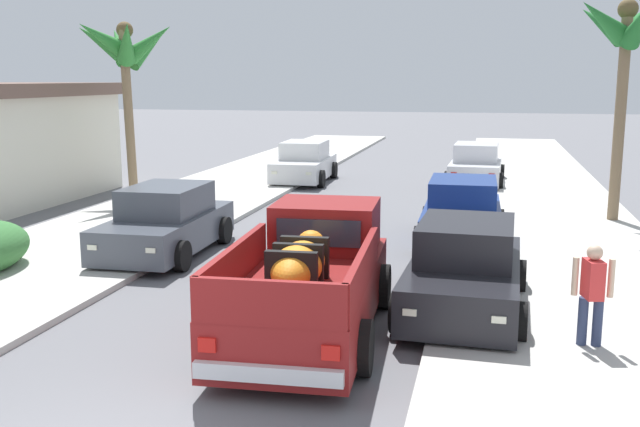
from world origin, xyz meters
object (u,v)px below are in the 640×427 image
object	(u,v)px
car_left_mid	(465,270)
palm_tree_right_mid	(631,35)
car_left_far	(476,166)
car_right_near	(166,223)
car_right_mid	(304,163)
pedestrian	(592,291)
car_left_near	(462,214)
palm_tree_right_fore	(125,50)
pickup_truck	(311,280)

from	to	relation	value
car_left_mid	palm_tree_right_mid	size ratio (longest dim) A/B	0.72
car_left_mid	car_left_far	bearing A→B (deg)	90.47
car_right_near	car_right_mid	bearing A→B (deg)	89.21
car_right_near	car_right_mid	size ratio (longest dim) A/B	1.00
car_left_far	palm_tree_right_mid	bearing A→B (deg)	-59.86
car_right_near	pedestrian	world-z (taller)	pedestrian
car_left_far	palm_tree_right_mid	distance (m)	8.81
car_left_far	pedestrian	xyz separation A→B (m)	(1.93, -16.75, 0.20)
palm_tree_right_mid	car_left_mid	bearing A→B (deg)	-113.67
car_right_mid	pedestrian	size ratio (longest dim) A/B	2.71
car_left_near	palm_tree_right_mid	size ratio (longest dim) A/B	0.72
car_right_mid	palm_tree_right_fore	xyz separation A→B (m)	(-4.22, -5.64, 4.00)
car_right_near	palm_tree_right_fore	size ratio (longest dim) A/B	0.76
pedestrian	pickup_truck	bearing A→B (deg)	179.85
palm_tree_right_mid	pedestrian	size ratio (longest dim) A/B	3.76
car_left_mid	car_left_far	world-z (taller)	same
car_right_mid	pedestrian	bearing A→B (deg)	-62.77
pickup_truck	car_right_mid	xyz separation A→B (m)	(-4.18, 16.06, -0.10)
pickup_truck	palm_tree_right_fore	bearing A→B (deg)	128.90
pickup_truck	car_left_mid	size ratio (longest dim) A/B	1.23
car_left_far	palm_tree_right_fore	distance (m)	12.94
palm_tree_right_fore	car_right_mid	bearing A→B (deg)	53.21
car_right_mid	car_left_far	distance (m)	6.37
car_right_near	car_left_mid	distance (m)	7.14
car_left_near	car_left_mid	world-z (taller)	same
pickup_truck	car_right_near	bearing A→B (deg)	136.04
car_right_mid	pedestrian	distance (m)	18.07
pickup_truck	car_left_near	size ratio (longest dim) A/B	1.24
pickup_truck	pedestrian	size ratio (longest dim) A/B	3.34
palm_tree_right_mid	car_left_far	bearing A→B (deg)	120.14
palm_tree_right_fore	palm_tree_right_mid	size ratio (longest dim) A/B	0.95
car_right_mid	car_left_far	bearing A→B (deg)	6.09
pickup_truck	car_right_mid	bearing A→B (deg)	104.59
pickup_truck	pedestrian	xyz separation A→B (m)	(4.09, -0.01, 0.10)
pickup_truck	car_left_mid	world-z (taller)	pickup_truck
car_right_near	pickup_truck	bearing A→B (deg)	-43.96
car_left_mid	palm_tree_right_mid	distance (m)	10.26
car_right_mid	palm_tree_right_fore	size ratio (longest dim) A/B	0.76
car_left_near	car_left_far	bearing A→B (deg)	89.32
car_left_mid	car_left_far	size ratio (longest dim) A/B	1.00
car_right_mid	pedestrian	world-z (taller)	pedestrian
pickup_truck	car_right_near	size ratio (longest dim) A/B	1.24
palm_tree_right_mid	car_right_near	bearing A→B (deg)	-150.46
palm_tree_right_mid	car_left_near	bearing A→B (deg)	-140.42
car_left_near	pedestrian	distance (m)	7.08
car_left_near	car_left_far	size ratio (longest dim) A/B	0.99
car_right_near	car_left_near	bearing A→B (deg)	22.01
car_left_near	car_right_mid	distance (m)	11.18
palm_tree_right_fore	palm_tree_right_mid	xyz separation A→B (m)	(14.43, -0.35, 0.27)
car_left_near	car_right_near	distance (m)	6.88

